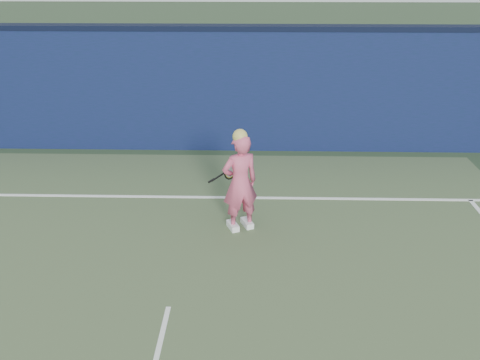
{
  "coord_description": "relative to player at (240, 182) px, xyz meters",
  "views": [
    {
      "loc": [
        0.99,
        -3.96,
        3.99
      ],
      "look_at": [
        0.82,
        2.98,
        0.82
      ],
      "focal_mm": 38.0,
      "sensor_mm": 36.0,
      "label": 1
    }
  ],
  "objects": [
    {
      "name": "racket",
      "position": [
        -0.19,
        0.43,
        -0.01
      ],
      "size": [
        0.45,
        0.36,
        0.29
      ],
      "rotation": [
        0.0,
        0.0,
        0.55
      ],
      "color": "black",
      "rests_on": "ground"
    },
    {
      "name": "backstop_wall",
      "position": [
        -0.82,
        3.52,
        0.47
      ],
      "size": [
        24.0,
        0.4,
        2.5
      ],
      "primitive_type": "cube",
      "color": "#0C1A35",
      "rests_on": "ground"
    },
    {
      "name": "player",
      "position": [
        0.0,
        0.0,
        0.0
      ],
      "size": [
        0.66,
        0.56,
        1.62
      ],
      "rotation": [
        0.0,
        0.0,
        3.54
      ],
      "color": "#CE5071",
      "rests_on": "ground"
    },
    {
      "name": "wall_cap",
      "position": [
        -0.82,
        3.52,
        1.77
      ],
      "size": [
        24.0,
        0.42,
        0.1
      ],
      "primitive_type": "cube",
      "color": "black",
      "rests_on": "backstop_wall"
    }
  ]
}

